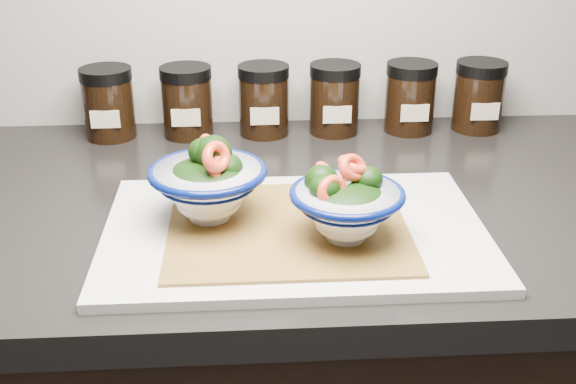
{
  "coord_description": "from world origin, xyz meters",
  "views": [
    {
      "loc": [
        -0.0,
        0.58,
        1.31
      ],
      "look_at": [
        0.04,
        1.33,
        0.96
      ],
      "focal_mm": 45.0,
      "sensor_mm": 36.0,
      "label": 1
    }
  ],
  "objects": [
    {
      "name": "bowl_left",
      "position": [
        -0.05,
        1.36,
        0.96
      ],
      "size": [
        0.14,
        0.14,
        0.11
      ],
      "rotation": [
        0.0,
        0.0,
        -0.06
      ],
      "color": "white",
      "rests_on": "bamboo_mat"
    },
    {
      "name": "spice_jar_b",
      "position": [
        -0.09,
        1.69,
        0.96
      ],
      "size": [
        0.08,
        0.08,
        0.11
      ],
      "color": "black",
      "rests_on": "countertop"
    },
    {
      "name": "bowl_right",
      "position": [
        0.11,
        1.3,
        0.96
      ],
      "size": [
        0.13,
        0.13,
        0.1
      ],
      "rotation": [
        0.0,
        0.0,
        -0.29
      ],
      "color": "white",
      "rests_on": "bamboo_mat"
    },
    {
      "name": "spice_jar_e",
      "position": [
        0.27,
        1.69,
        0.96
      ],
      "size": [
        0.08,
        0.08,
        0.11
      ],
      "color": "black",
      "rests_on": "countertop"
    },
    {
      "name": "spice_jar_c",
      "position": [
        0.03,
        1.69,
        0.96
      ],
      "size": [
        0.08,
        0.08,
        0.11
      ],
      "color": "black",
      "rests_on": "countertop"
    },
    {
      "name": "spice_jar_a",
      "position": [
        -0.22,
        1.69,
        0.96
      ],
      "size": [
        0.08,
        0.08,
        0.11
      ],
      "color": "black",
      "rests_on": "countertop"
    },
    {
      "name": "cutting_board",
      "position": [
        0.05,
        1.33,
        0.91
      ],
      "size": [
        0.45,
        0.3,
        0.01
      ],
      "primitive_type": "cube",
      "color": "beige",
      "rests_on": "countertop"
    },
    {
      "name": "spice_jar_d",
      "position": [
        0.14,
        1.69,
        0.96
      ],
      "size": [
        0.08,
        0.08,
        0.11
      ],
      "color": "black",
      "rests_on": "countertop"
    },
    {
      "name": "countertop",
      "position": [
        0.0,
        1.45,
        0.88
      ],
      "size": [
        3.5,
        0.6,
        0.04
      ],
      "primitive_type": "cube",
      "color": "black",
      "rests_on": "cabinet"
    },
    {
      "name": "bamboo_mat",
      "position": [
        0.04,
        1.33,
        0.91
      ],
      "size": [
        0.28,
        0.24,
        0.0
      ],
      "primitive_type": "cube",
      "color": "#A67F32",
      "rests_on": "cutting_board"
    },
    {
      "name": "spice_jar_f",
      "position": [
        0.38,
        1.69,
        0.96
      ],
      "size": [
        0.08,
        0.08,
        0.11
      ],
      "color": "black",
      "rests_on": "countertop"
    }
  ]
}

